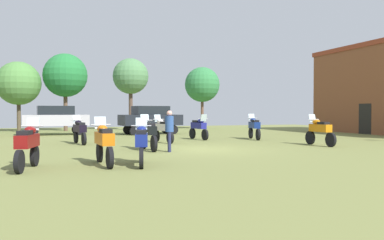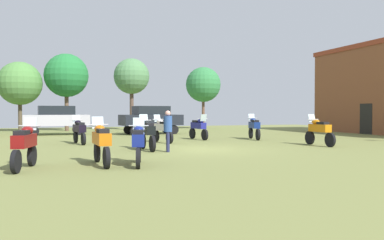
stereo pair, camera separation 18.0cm
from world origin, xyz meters
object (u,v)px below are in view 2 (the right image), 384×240
at_px(motorcycle_4, 199,127).
at_px(motorcycle_10, 162,129).
at_px(motorcycle_2, 79,130).
at_px(motorcycle_1, 147,133).
at_px(tree_1, 132,77).
at_px(motorcycle_9, 138,142).
at_px(car_2, 56,118).
at_px(motorcycle_3, 25,144).
at_px(motorcycle_5, 319,130).
at_px(person_1, 168,128).
at_px(tree_2, 66,76).
at_px(motorcycle_6, 254,127).
at_px(tree_5, 20,84).
at_px(motorcycle_7, 101,141).
at_px(tree_3, 203,85).
at_px(car_1, 151,118).

relative_size(motorcycle_4, motorcycle_10, 0.97).
bearing_deg(motorcycle_2, motorcycle_1, -68.87).
xyz_separation_m(motorcycle_4, tree_1, (-1.60, 12.66, 3.90)).
relative_size(motorcycle_9, car_2, 0.46).
height_order(motorcycle_4, car_2, car_2).
bearing_deg(motorcycle_3, motorcycle_5, 29.52).
xyz_separation_m(motorcycle_1, motorcycle_4, (4.18, 5.22, -0.02)).
relative_size(motorcycle_4, person_1, 1.28).
distance_m(motorcycle_1, tree_2, 18.56).
bearing_deg(motorcycle_6, tree_1, 121.60).
distance_m(motorcycle_5, tree_5, 23.63).
relative_size(motorcycle_1, motorcycle_7, 0.99).
relative_size(motorcycle_4, motorcycle_7, 0.94).
distance_m(motorcycle_1, tree_3, 20.65).
relative_size(motorcycle_10, car_2, 0.50).
xyz_separation_m(motorcycle_6, motorcycle_9, (-8.54, -8.80, -0.03)).
distance_m(motorcycle_6, car_2, 13.66).
bearing_deg(motorcycle_1, motorcycle_10, 64.10).
distance_m(motorcycle_4, tree_3, 14.29).
bearing_deg(motorcycle_10, motorcycle_1, -125.10).
bearing_deg(motorcycle_5, motorcycle_7, -161.34).
bearing_deg(car_2, motorcycle_10, -153.77).
distance_m(motorcycle_3, car_2, 16.90).
relative_size(car_2, tree_5, 0.80).
distance_m(motorcycle_5, motorcycle_10, 7.82).
bearing_deg(motorcycle_4, tree_2, -69.71).
bearing_deg(motorcycle_2, car_1, 43.20).
xyz_separation_m(motorcycle_6, motorcycle_7, (-9.61, -8.41, -0.01)).
bearing_deg(motorcycle_7, tree_1, 73.68).
bearing_deg(motorcycle_7, car_1, 67.94).
height_order(motorcycle_5, tree_5, tree_5).
bearing_deg(motorcycle_7, motorcycle_5, 15.14).
bearing_deg(tree_2, motorcycle_4, -61.27).
bearing_deg(car_1, motorcycle_6, -155.12).
distance_m(motorcycle_3, motorcycle_4, 12.91).
bearing_deg(motorcycle_10, motorcycle_3, -138.57).
bearing_deg(car_2, motorcycle_9, -176.38).
bearing_deg(motorcycle_6, motorcycle_2, -167.04).
height_order(motorcycle_5, tree_3, tree_3).
bearing_deg(tree_5, motorcycle_5, -51.61).
bearing_deg(motorcycle_3, motorcycle_10, 65.48).
height_order(motorcycle_1, car_1, car_1).
distance_m(motorcycle_4, motorcycle_9, 11.15).
bearing_deg(tree_1, motorcycle_9, -99.72).
bearing_deg(motorcycle_7, car_2, 90.64).
bearing_deg(motorcycle_2, person_1, -68.59).
xyz_separation_m(motorcycle_9, car_2, (-2.35, 17.03, 0.46)).
distance_m(motorcycle_3, motorcycle_10, 10.05).
distance_m(motorcycle_5, car_2, 17.60).
relative_size(motorcycle_4, tree_3, 0.37).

